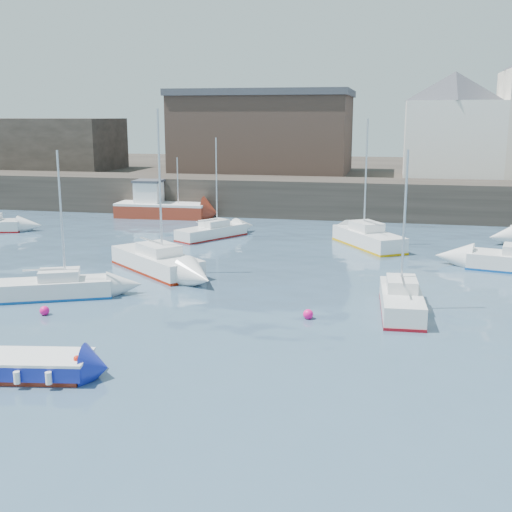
% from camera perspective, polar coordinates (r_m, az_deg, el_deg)
% --- Properties ---
extents(water, '(220.00, 220.00, 0.00)m').
position_cam_1_polar(water, '(20.08, -7.42, -11.43)').
color(water, '#2D4760').
rests_on(water, ground).
extents(quay_wall, '(90.00, 5.00, 3.00)m').
position_cam_1_polar(quay_wall, '(53.05, 5.29, 5.21)').
color(quay_wall, '#28231E').
rests_on(quay_wall, ground).
extents(land_strip, '(90.00, 32.00, 2.80)m').
position_cam_1_polar(land_strip, '(70.86, 7.09, 6.88)').
color(land_strip, '#28231E').
rests_on(land_strip, ground).
extents(bldg_east_d, '(11.14, 11.14, 8.95)m').
position_cam_1_polar(bldg_east_d, '(58.95, 17.09, 11.15)').
color(bldg_east_d, white).
rests_on(bldg_east_d, land_strip).
extents(warehouse, '(16.40, 10.40, 7.60)m').
position_cam_1_polar(warehouse, '(61.53, 0.66, 11.02)').
color(warehouse, '#3D2D26').
rests_on(warehouse, land_strip).
extents(bldg_west, '(14.00, 8.00, 5.00)m').
position_cam_1_polar(bldg_west, '(68.54, -18.11, 9.46)').
color(bldg_west, '#353028').
rests_on(bldg_west, land_strip).
extents(blue_dinghy, '(4.06, 2.31, 0.73)m').
position_cam_1_polar(blue_dinghy, '(21.62, -19.57, -9.13)').
color(blue_dinghy, maroon).
rests_on(blue_dinghy, ground).
extents(fishing_boat, '(7.38, 2.97, 4.83)m').
position_cam_1_polar(fishing_boat, '(52.66, -8.60, 4.45)').
color(fishing_boat, maroon).
rests_on(fishing_boat, ground).
extents(sailboat_a, '(5.30, 3.54, 6.61)m').
position_cam_1_polar(sailboat_a, '(30.40, -17.43, -2.69)').
color(sailboat_a, white).
rests_on(sailboat_a, ground).
extents(sailboat_b, '(6.34, 5.81, 8.41)m').
position_cam_1_polar(sailboat_b, '(34.30, -8.82, -0.44)').
color(sailboat_b, white).
rests_on(sailboat_b, ground).
extents(sailboat_c, '(1.92, 5.19, 6.72)m').
position_cam_1_polar(sailboat_c, '(27.54, 12.79, -3.86)').
color(sailboat_c, white).
rests_on(sailboat_c, ground).
extents(sailboat_f, '(4.93, 6.14, 7.89)m').
position_cam_1_polar(sailboat_f, '(40.87, 9.94, 1.59)').
color(sailboat_f, white).
rests_on(sailboat_f, ground).
extents(sailboat_h, '(4.16, 5.26, 6.66)m').
position_cam_1_polar(sailboat_h, '(43.31, -3.95, 2.19)').
color(sailboat_h, white).
rests_on(sailboat_h, ground).
extents(buoy_near, '(0.40, 0.40, 0.40)m').
position_cam_1_polar(buoy_near, '(28.04, -18.26, -4.99)').
color(buoy_near, '#FD0D77').
rests_on(buoy_near, ground).
extents(buoy_mid, '(0.42, 0.42, 0.42)m').
position_cam_1_polar(buoy_mid, '(26.23, 4.65, -5.58)').
color(buoy_mid, '#FD0D77').
rests_on(buoy_mid, ground).
extents(buoy_far, '(0.42, 0.42, 0.42)m').
position_cam_1_polar(buoy_far, '(35.00, -7.41, -1.06)').
color(buoy_far, '#FD0D77').
rests_on(buoy_far, ground).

